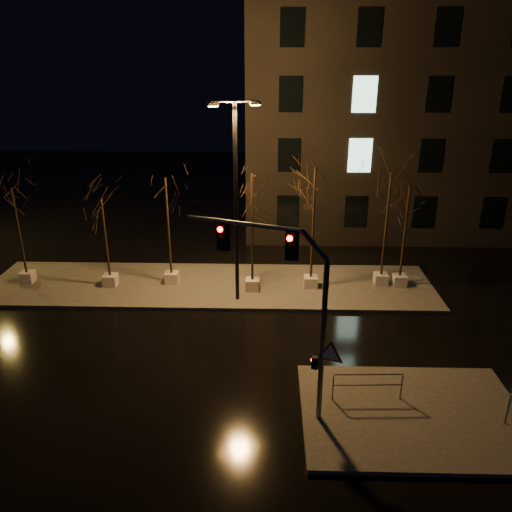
{
  "coord_description": "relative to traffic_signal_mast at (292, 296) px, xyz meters",
  "views": [
    {
      "loc": [
        2.9,
        -16.5,
        10.56
      ],
      "look_at": [
        2.35,
        3.15,
        2.8
      ],
      "focal_mm": 35.0,
      "sensor_mm": 36.0,
      "label": 1
    }
  ],
  "objects": [
    {
      "name": "tree_5",
      "position": [
        4.89,
        9.68,
        0.35
      ],
      "size": [
        1.8,
        1.8,
        5.75
      ],
      "color": "beige",
      "rests_on": "median"
    },
    {
      "name": "tree_1",
      "position": [
        -8.49,
        9.2,
        -0.62
      ],
      "size": [
        1.8,
        1.8,
        4.46
      ],
      "color": "beige",
      "rests_on": "median"
    },
    {
      "name": "ground",
      "position": [
        -3.57,
        3.46,
        -4.16
      ],
      "size": [
        90.0,
        90.0,
        0.0
      ],
      "primitive_type": "plane",
      "color": "black",
      "rests_on": "ground"
    },
    {
      "name": "tree_2",
      "position": [
        -5.51,
        9.58,
        0.13
      ],
      "size": [
        1.8,
        1.8,
        5.46
      ],
      "color": "beige",
      "rests_on": "median"
    },
    {
      "name": "streetlight_main",
      "position": [
        -2.12,
        7.87,
        1.12
      ],
      "size": [
        2.17,
        0.96,
        8.89
      ],
      "rotation": [
        0.0,
        0.0,
        0.33
      ],
      "color": "black",
      "rests_on": "median"
    },
    {
      "name": "median",
      "position": [
        -3.57,
        9.46,
        -4.09
      ],
      "size": [
        22.0,
        5.0,
        0.15
      ],
      "primitive_type": "cube",
      "color": "#4A4842",
      "rests_on": "ground"
    },
    {
      "name": "tree_6",
      "position": [
        5.78,
        9.57,
        -0.01
      ],
      "size": [
        1.8,
        1.8,
        5.28
      ],
      "color": "beige",
      "rests_on": "median"
    },
    {
      "name": "tree_3",
      "position": [
        -1.46,
        8.88,
        0.4
      ],
      "size": [
        1.8,
        1.8,
        5.82
      ],
      "color": "beige",
      "rests_on": "median"
    },
    {
      "name": "sidewalk_corner",
      "position": [
        3.93,
        -0.04,
        -4.09
      ],
      "size": [
        7.0,
        5.0,
        0.15
      ],
      "primitive_type": "cube",
      "color": "#4A4842",
      "rests_on": "ground"
    },
    {
      "name": "traffic_signal_mast",
      "position": [
        0.0,
        0.0,
        0.0
      ],
      "size": [
        4.71,
        1.82,
        6.11
      ],
      "rotation": [
        0.0,
        0.0,
        -0.35
      ],
      "color": "#56595E",
      "rests_on": "sidewalk_corner"
    },
    {
      "name": "tree_0",
      "position": [
        -12.76,
        9.46,
        -0.26
      ],
      "size": [
        1.8,
        1.8,
        4.94
      ],
      "color": "beige",
      "rests_on": "median"
    },
    {
      "name": "guard_rail_a",
      "position": [
        2.58,
        0.58,
        -3.37
      ],
      "size": [
        2.29,
        0.15,
        0.99
      ],
      "rotation": [
        0.0,
        0.0,
        0.04
      ],
      "color": "#56595E",
      "rests_on": "sidewalk_corner"
    },
    {
      "name": "building",
      "position": [
        10.43,
        21.46,
        3.34
      ],
      "size": [
        25.0,
        12.0,
        15.0
      ],
      "primitive_type": "cube",
      "color": "black",
      "rests_on": "ground"
    },
    {
      "name": "tree_4",
      "position": [
        1.38,
        9.27,
        0.6
      ],
      "size": [
        1.8,
        1.8,
        6.08
      ],
      "color": "beige",
      "rests_on": "median"
    }
  ]
}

